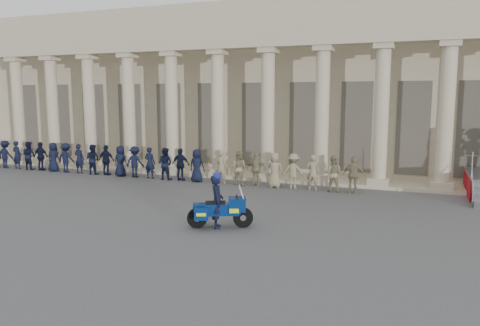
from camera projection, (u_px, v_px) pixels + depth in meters
name	position (u px, v px, depth m)	size (l,w,h in m)	color
ground	(158.00, 217.00, 15.81)	(90.00, 90.00, 0.00)	#4A4A4D
building	(281.00, 88.00, 28.78)	(40.00, 12.50, 9.00)	tan
officer_rank	(142.00, 162.00, 23.28)	(21.10, 0.59, 1.57)	black
motorcycle	(221.00, 210.00, 14.45)	(1.93, 1.23, 1.31)	black
rider	(217.00, 200.00, 14.40)	(0.61, 0.71, 1.75)	black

